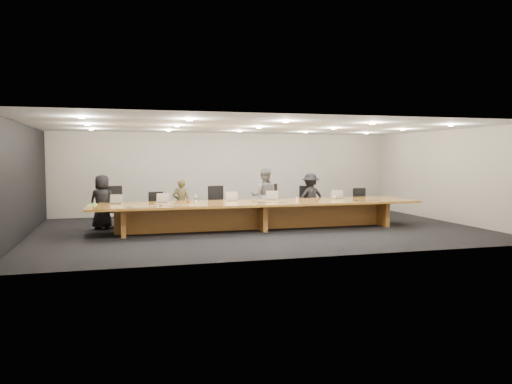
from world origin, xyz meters
TOP-DOWN VIEW (x-y plane):
  - ground at (0.00, 0.00)m, footprint 12.00×12.00m
  - back_wall at (0.00, 4.00)m, footprint 12.00×0.02m
  - left_wall_panel at (-5.94, 0.00)m, footprint 0.08×7.84m
  - conference_table at (0.00, 0.00)m, footprint 9.00×1.80m
  - chair_far_left at (-3.77, 1.30)m, footprint 0.75×0.75m
  - chair_left at (-2.64, 1.35)m, footprint 0.54×0.54m
  - chair_mid_left at (-0.84, 1.35)m, footprint 0.70×0.70m
  - chair_mid_right at (0.70, 1.28)m, footprint 0.74×0.74m
  - chair_right at (1.92, 1.29)m, footprint 0.70×0.70m
  - chair_far_right at (3.78, 1.29)m, footprint 0.55×0.55m
  - person_a at (-4.13, 1.18)m, footprint 0.85×0.70m
  - person_b at (-1.98, 1.14)m, footprint 0.54×0.40m
  - person_c at (0.51, 1.20)m, footprint 0.96×0.86m
  - person_d at (2.02, 1.27)m, footprint 1.00×0.64m
  - laptop_a at (-3.77, 0.36)m, footprint 0.36×0.29m
  - laptop_b at (-2.59, 0.35)m, footprint 0.39×0.33m
  - laptop_c at (-0.63, 0.41)m, footprint 0.37×0.29m
  - laptop_d at (0.51, 0.43)m, footprint 0.42×0.36m
  - laptop_e at (2.48, 0.28)m, footprint 0.38×0.31m
  - water_bottle at (-1.70, 0.25)m, footprint 0.09×0.09m
  - amber_mug at (-1.91, 0.21)m, footprint 0.12×0.12m
  - paper_cup_near at (1.17, 0.17)m, footprint 0.08×0.08m
  - paper_cup_far at (2.37, 0.27)m, footprint 0.10×0.10m
  - notepad at (-4.35, 0.26)m, footprint 0.25×0.21m
  - lime_gadget at (-4.37, 0.25)m, footprint 0.20×0.15m
  - av_box at (-3.43, -0.55)m, footprint 0.23×0.19m
  - mic_left at (-2.69, -0.47)m, footprint 0.12×0.12m
  - mic_center at (-0.04, -0.28)m, footprint 0.14×0.14m
  - mic_right at (2.71, -0.45)m, footprint 0.15×0.15m

SIDE VIEW (x-z plane):
  - ground at x=0.00m, z-range 0.00..0.00m
  - chair_left at x=-2.64m, z-range 0.00..1.00m
  - chair_far_right at x=3.78m, z-range 0.00..1.00m
  - conference_table at x=0.00m, z-range 0.15..0.90m
  - chair_right at x=1.92m, z-range 0.00..1.10m
  - chair_mid_left at x=-0.84m, z-range 0.00..1.15m
  - chair_mid_right at x=0.70m, z-range 0.00..1.19m
  - chair_far_left at x=-3.77m, z-range 0.00..1.19m
  - person_b at x=-1.98m, z-range 0.00..1.36m
  - person_d at x=2.02m, z-range 0.00..1.47m
  - person_a at x=-4.13m, z-range 0.00..1.49m
  - notepad at x=-4.35m, z-range 0.75..0.76m
  - mic_center at x=-0.04m, z-range 0.75..0.78m
  - mic_left at x=-2.69m, z-range 0.75..0.78m
  - av_box at x=-3.43m, z-range 0.75..0.78m
  - mic_right at x=2.71m, z-range 0.75..0.78m
  - lime_gadget at x=-4.37m, z-range 0.76..0.79m
  - paper_cup_near at x=1.17m, z-range 0.75..0.83m
  - paper_cup_far at x=2.37m, z-range 0.75..0.84m
  - amber_mug at x=-1.91m, z-range 0.75..0.86m
  - person_c at x=0.51m, z-range 0.00..1.63m
  - water_bottle at x=-1.70m, z-range 0.75..0.96m
  - laptop_a at x=-3.77m, z-range 0.75..1.01m
  - laptop_b at x=-2.59m, z-range 0.75..1.02m
  - laptop_e at x=2.48m, z-range 0.75..1.02m
  - laptop_c at x=-0.63m, z-range 0.75..1.02m
  - laptop_d at x=0.51m, z-range 0.75..1.02m
  - left_wall_panel at x=-5.94m, z-range 0.00..2.74m
  - back_wall at x=0.00m, z-range 0.00..2.80m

